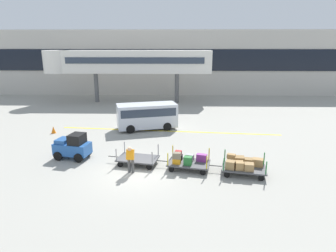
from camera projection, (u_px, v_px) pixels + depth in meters
ground_plane at (136, 172)px, 15.86m from camera, size 120.00×120.00×0.00m
apron_lead_line at (168, 131)px, 23.39m from camera, size 17.63×1.92×0.01m
terminal_building at (160, 63)px, 39.67m from camera, size 59.09×2.51×8.61m
jet_bridge at (121, 62)px, 33.89m from camera, size 19.67×3.00×6.08m
baggage_tug at (73, 147)px, 17.66m from camera, size 2.28×1.59×1.58m
baggage_cart_lead at (138, 159)px, 16.87m from camera, size 3.08×1.84×1.10m
baggage_cart_middle at (188, 161)px, 16.19m from camera, size 3.08×1.84×1.10m
baggage_cart_tail at (243, 165)px, 15.57m from camera, size 3.08×1.84×1.10m
baggage_handler at (130, 158)px, 15.57m from camera, size 0.42×0.45×1.56m
shuttle_van at (147, 114)px, 23.69m from camera, size 5.13×3.12×2.10m
safety_cone_near at (53, 130)px, 22.80m from camera, size 0.36×0.36×0.55m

